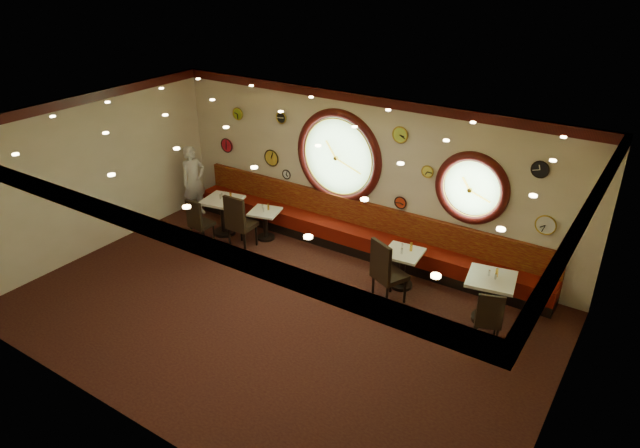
{
  "coord_description": "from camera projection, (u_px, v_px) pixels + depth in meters",
  "views": [
    {
      "loc": [
        5.1,
        -6.36,
        5.73
      ],
      "look_at": [
        0.39,
        0.8,
        1.5
      ],
      "focal_mm": 32.0,
      "sensor_mm": 36.0,
      "label": 1
    }
  ],
  "objects": [
    {
      "name": "molding_front",
      "position": [
        102.0,
        210.0,
        6.23
      ],
      "size": [
        9.0,
        0.1,
        0.18
      ],
      "primitive_type": "cube",
      "color": "#380B0A",
      "rests_on": "wall_back"
    },
    {
      "name": "wall_left",
      "position": [
        93.0,
        175.0,
        11.32
      ],
      "size": [
        0.02,
        6.0,
        3.2
      ],
      "primitive_type": "cube",
      "color": "beige",
      "rests_on": "floor"
    },
    {
      "name": "ceiling",
      "position": [
        268.0,
        134.0,
        8.4
      ],
      "size": [
        9.0,
        6.0,
        0.02
      ],
      "primitive_type": "cube",
      "color": "gold",
      "rests_on": "wall_back"
    },
    {
      "name": "wall_clock_1",
      "position": [
        227.0,
        145.0,
        13.12
      ],
      "size": [
        0.32,
        0.03,
        0.32
      ],
      "primitive_type": "cylinder",
      "rotation": [
        1.57,
        0.0,
        0.0
      ],
      "color": "red",
      "rests_on": "wall_back"
    },
    {
      "name": "condiment_b_pepper",
      "position": [
        263.0,
        210.0,
        11.96
      ],
      "size": [
        0.03,
        0.03,
        0.09
      ],
      "primitive_type": "cylinder",
      "color": "silver",
      "rests_on": "table_b"
    },
    {
      "name": "table_b",
      "position": [
        265.0,
        221.0,
        12.14
      ],
      "size": [
        0.73,
        0.73,
        0.66
      ],
      "color": "black",
      "rests_on": "floor"
    },
    {
      "name": "porthole_right_glass",
      "position": [
        472.0,
        188.0,
        10.18
      ],
      "size": [
        1.1,
        0.02,
        1.1
      ],
      "primitive_type": "cylinder",
      "rotation": [
        1.57,
        0.0,
        0.0
      ],
      "color": "#89C677",
      "rests_on": "wall_back"
    },
    {
      "name": "condiment_d_bottle",
      "position": [
        497.0,
        273.0,
        9.28
      ],
      "size": [
        0.05,
        0.05,
        0.15
      ],
      "primitive_type": "cylinder",
      "color": "gold",
      "rests_on": "table_d"
    },
    {
      "name": "condiment_b_salt",
      "position": [
        262.0,
        206.0,
        12.12
      ],
      "size": [
        0.03,
        0.03,
        0.1
      ],
      "primitive_type": "cylinder",
      "color": "silver",
      "rests_on": "table_b"
    },
    {
      "name": "condiment_c_pepper",
      "position": [
        402.0,
        251.0,
        10.2
      ],
      "size": [
        0.04,
        0.04,
        0.11
      ],
      "primitive_type": "cylinder",
      "color": "silver",
      "rests_on": "table_c"
    },
    {
      "name": "floor",
      "position": [
        276.0,
        314.0,
        9.81
      ],
      "size": [
        9.0,
        6.0,
        0.0
      ],
      "primitive_type": "cube",
      "color": "black",
      "rests_on": "ground"
    },
    {
      "name": "wall_clock_0",
      "position": [
        401.0,
        203.0,
        11.08
      ],
      "size": [
        0.24,
        0.03,
        0.24
      ],
      "primitive_type": "cylinder",
      "rotation": [
        1.57,
        0.0,
        0.0
      ],
      "color": "red",
      "rests_on": "wall_back"
    },
    {
      "name": "table_d",
      "position": [
        489.0,
        294.0,
        9.41
      ],
      "size": [
        0.88,
        0.88,
        0.84
      ],
      "color": "black",
      "rests_on": "floor"
    },
    {
      "name": "porthole_left_glass",
      "position": [
        339.0,
        157.0,
        11.53
      ],
      "size": [
        1.66,
        0.02,
        1.66
      ],
      "primitive_type": "cylinder",
      "rotation": [
        1.57,
        0.0,
        0.0
      ],
      "color": "#89C677",
      "rests_on": "wall_back"
    },
    {
      "name": "banquette_seat",
      "position": [
        355.0,
        235.0,
        11.7
      ],
      "size": [
        8.0,
        0.55,
        0.3
      ],
      "primitive_type": "cube",
      "color": "#590E07",
      "rests_on": "banquette_base"
    },
    {
      "name": "chair_c",
      "position": [
        385.0,
        268.0,
        9.83
      ],
      "size": [
        0.68,
        0.68,
        0.75
      ],
      "rotation": [
        0.0,
        0.0,
        -0.44
      ],
      "color": "black",
      "rests_on": "floor"
    },
    {
      "name": "wall_clock_5",
      "position": [
        540.0,
        169.0,
        9.34
      ],
      "size": [
        0.28,
        0.03,
        0.28
      ],
      "primitive_type": "cylinder",
      "rotation": [
        1.57,
        0.0,
        0.0
      ],
      "color": "black",
      "rests_on": "wall_back"
    },
    {
      "name": "molding_left",
      "position": [
        80.0,
        100.0,
        10.63
      ],
      "size": [
        0.1,
        6.0,
        0.18
      ],
      "primitive_type": "cube",
      "color": "#380B0A",
      "rests_on": "wall_back"
    },
    {
      "name": "condiment_b_bottle",
      "position": [
        268.0,
        207.0,
        12.05
      ],
      "size": [
        0.04,
        0.04,
        0.14
      ],
      "primitive_type": "cylinder",
      "color": "#C5852E",
      "rests_on": "table_b"
    },
    {
      "name": "chair_d",
      "position": [
        489.0,
        315.0,
        8.83
      ],
      "size": [
        0.52,
        0.52,
        0.6
      ],
      "rotation": [
        0.0,
        0.0,
        0.36
      ],
      "color": "black",
      "rests_on": "floor"
    },
    {
      "name": "waiter",
      "position": [
        194.0,
        181.0,
        13.06
      ],
      "size": [
        0.5,
        0.67,
        1.67
      ],
      "primitive_type": "imported",
      "rotation": [
        0.0,
        0.0,
        1.39
      ],
      "color": "white",
      "rests_on": "floor"
    },
    {
      "name": "porthole_right_ring",
      "position": [
        471.0,
        189.0,
        10.14
      ],
      "size": [
        1.09,
        0.03,
        1.09
      ],
      "primitive_type": "torus",
      "rotation": [
        1.57,
        0.0,
        0.0
      ],
      "color": "gold",
      "rests_on": "wall_back"
    },
    {
      "name": "condiment_a_bottle",
      "position": [
        231.0,
        196.0,
        12.15
      ],
      "size": [
        0.04,
        0.04,
        0.14
      ],
      "primitive_type": "cylinder",
      "color": "gold",
      "rests_on": "table_a"
    },
    {
      "name": "banquette_base",
      "position": [
        355.0,
        246.0,
        11.81
      ],
      "size": [
        8.0,
        0.55,
        0.2
      ],
      "primitive_type": "cube",
      "color": "black",
      "rests_on": "floor"
    },
    {
      "name": "porthole_left_ring",
      "position": [
        338.0,
        157.0,
        11.5
      ],
      "size": [
        1.61,
        0.03,
        1.61
      ],
      "primitive_type": "torus",
      "rotation": [
        1.57,
        0.0,
        0.0
      ],
      "color": "gold",
      "rests_on": "wall_back"
    },
    {
      "name": "condiment_a_pepper",
      "position": [
        220.0,
        197.0,
        12.15
      ],
      "size": [
        0.04,
        0.04,
        0.1
      ],
      "primitive_type": "cylinder",
      "color": "silver",
      "rests_on": "table_a"
    },
    {
      "name": "wall_clock_7",
      "position": [
        281.0,
        118.0,
        11.93
      ],
      "size": [
        0.24,
        0.03,
        0.24
      ],
      "primitive_type": "cylinder",
      "rotation": [
        1.57,
        0.0,
        0.0
      ],
      "color": "black",
      "rests_on": "wall_back"
    },
    {
      "name": "banquette_back",
      "position": [
        361.0,
        214.0,
        11.68
      ],
      "size": [
        8.0,
        0.1,
        0.55
      ],
      "primitive_type": "cube",
      "color": "#5D070A",
      "rests_on": "wall_back"
    },
    {
      "name": "chair_a",
      "position": [
        198.0,
        219.0,
        11.86
      ],
      "size": [
        0.44,
        0.44,
        0.62
      ],
      "rotation": [
        0.0,
        0.0,
        -0.04
      ],
      "color": "black",
      "rests_on": "floor"
    },
    {
      "name": "table_a",
      "position": [
        223.0,
        212.0,
        12.3
      ],
      "size": [
        0.87,
        0.87,
        0.82
      ],
      "color": "black",
      "rests_on": "floor"
    },
    {
      "name": "chair_b",
      "position": [
        238.0,
        219.0,
        11.61
      ],
      "size": [
        0.52,
        0.52,
        0.74
      ],
      "rotation": [
        0.0,
        0.0,
        0.04
      ],
      "color": "black",
      "rests_on": "floor"
    },
    {
      "name": "table_c",
      "position": [
        403.0,
        265.0,
        10.4
      ],
      "size": [
        0.72,
        0.72,
        0.73
      ],
      "color": "black",
      "rests_on": "floor"
    },
    {
      "name": "wall_clock_2",
      "position": [
        546.0,
        225.0,
        9.64
      ],
      "size": [
        0.34,
        0.03,
        0.34
      ],
      "primitive_type": "cylinder",
      "rotation": [
        1.57,
        0.0,
        0.0
      ],
      "color": "white",
      "rests_on": "wall_back"
    },
    {
      "name": "porthole_right_frame",
      "position": [
        472.0,
        188.0,
        10.17
      ],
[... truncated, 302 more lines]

